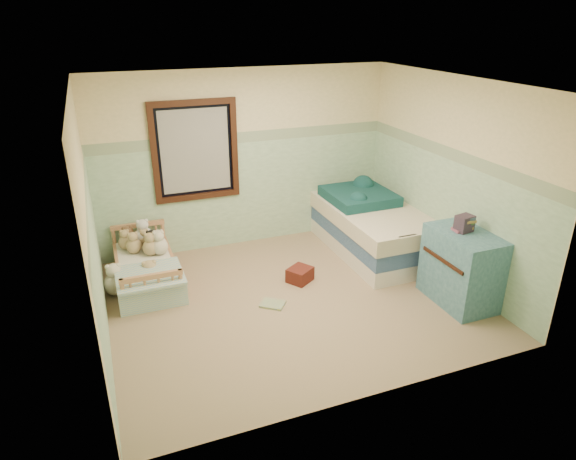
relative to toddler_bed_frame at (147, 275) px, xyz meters
name	(u,v)px	position (x,y,z in m)	size (l,w,h in m)	color
floor	(292,299)	(1.56, -1.05, -0.10)	(4.20, 3.60, 0.02)	gray
ceiling	(293,82)	(1.56, -1.05, 2.42)	(4.20, 3.60, 0.02)	silver
wall_back	(245,160)	(1.56, 0.75, 1.16)	(4.20, 0.04, 2.50)	beige
wall_front	(376,273)	(1.56, -2.85, 1.16)	(4.20, 0.04, 2.50)	beige
wall_left	(90,228)	(-0.54, -1.05, 1.16)	(0.04, 3.60, 2.50)	beige
wall_right	(450,180)	(3.66, -1.05, 1.16)	(0.04, 3.60, 2.50)	beige
wainscot_mint	(247,194)	(1.56, 0.74, 0.66)	(4.20, 0.01, 1.50)	#86AC8B
border_strip	(245,137)	(1.56, 0.74, 1.48)	(4.20, 0.01, 0.15)	#527F5D
window_frame	(195,151)	(0.86, 0.71, 1.36)	(1.16, 0.06, 1.36)	black
window_blinds	(195,151)	(0.86, 0.72, 1.36)	(0.92, 0.01, 1.12)	#B3B3AF
toddler_bed_frame	(147,275)	(0.00, 0.00, 0.00)	(0.71, 1.42, 0.18)	#B77A52
toddler_mattress	(146,265)	(0.00, 0.00, 0.15)	(0.65, 1.35, 0.12)	silver
patchwork_quilt	(150,275)	(0.00, -0.44, 0.23)	(0.77, 0.71, 0.03)	#72ACDC
plush_bed_brown	(128,240)	(-0.15, 0.50, 0.31)	(0.20, 0.20, 0.20)	brown
plush_bed_white	(144,236)	(0.05, 0.50, 0.33)	(0.24, 0.24, 0.24)	silver
plush_bed_tan	(134,246)	(-0.10, 0.28, 0.31)	(0.20, 0.20, 0.20)	tan
plush_bed_dark	(152,243)	(0.13, 0.28, 0.31)	(0.19, 0.19, 0.19)	black
plush_floor_cream	(116,284)	(-0.39, -0.18, 0.05)	(0.28, 0.28, 0.28)	beige
plush_floor_tan	(151,280)	(0.03, -0.21, 0.04)	(0.27, 0.27, 0.27)	tan
twin_bed_frame	(370,243)	(3.11, -0.18, 0.02)	(1.04, 2.09, 0.22)	white
twin_boxspring	(371,229)	(3.11, -0.18, 0.24)	(1.04, 2.09, 0.22)	navy
twin_mattress	(372,214)	(3.11, -0.18, 0.46)	(1.08, 2.13, 0.22)	beige
teal_blanket	(359,196)	(3.06, 0.12, 0.64)	(0.89, 0.94, 0.14)	#104041
dresser	(461,268)	(3.38, -1.79, 0.35)	(0.55, 0.88, 0.88)	#2D5A73
book_stack	(464,223)	(3.38, -1.74, 0.88)	(0.19, 0.15, 0.19)	#4D332F
red_pillow	(300,275)	(1.82, -0.68, 0.00)	(0.29, 0.25, 0.18)	maroon
floor_book	(273,304)	(1.30, -1.10, -0.08)	(0.27, 0.21, 0.03)	yellow
extra_plush_0	(145,241)	(0.05, 0.43, 0.29)	(0.17, 0.17, 0.17)	tan
extra_plush_1	(160,246)	(0.21, 0.12, 0.32)	(0.21, 0.21, 0.21)	beige
extra_plush_2	(151,247)	(0.10, 0.14, 0.31)	(0.21, 0.21, 0.21)	tan
extra_plush_3	(126,242)	(-0.19, 0.44, 0.30)	(0.18, 0.18, 0.18)	tan
extra_plush_4	(159,244)	(0.21, 0.22, 0.31)	(0.20, 0.20, 0.20)	beige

